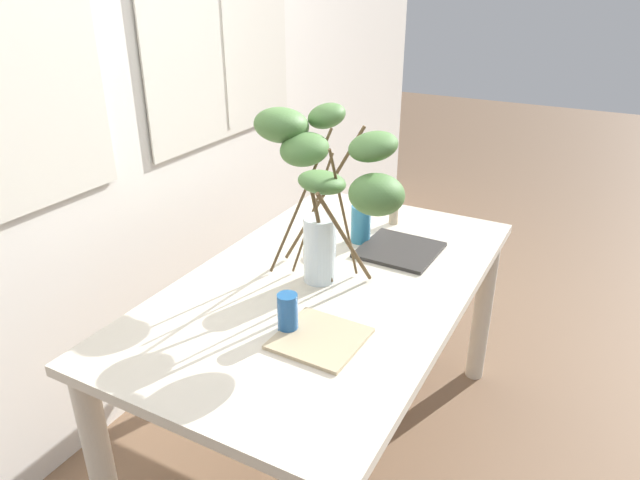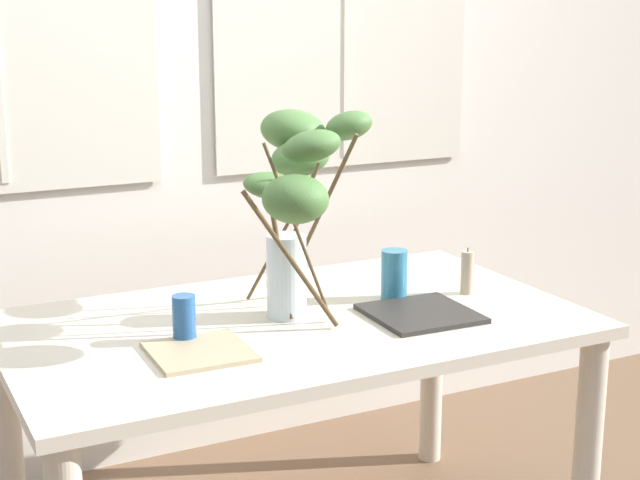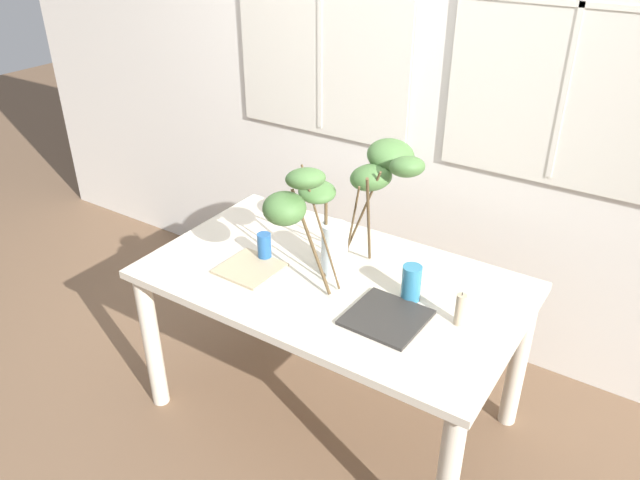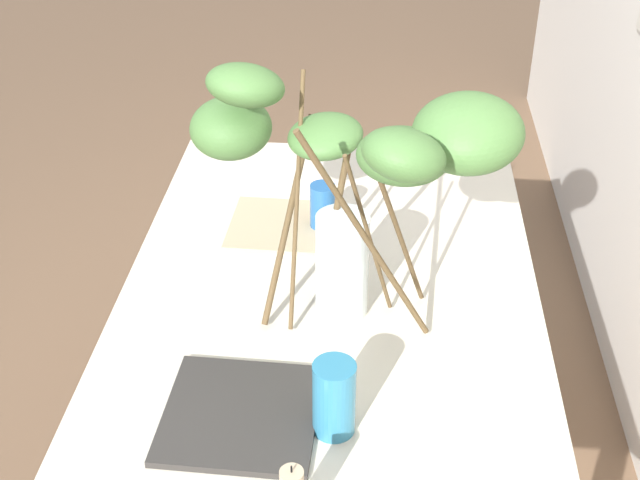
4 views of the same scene
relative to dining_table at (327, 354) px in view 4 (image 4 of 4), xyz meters
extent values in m
cube|color=beige|center=(0.00, 0.00, 0.10)|extent=(1.56, 0.91, 0.03)
cylinder|color=beige|center=(-0.72, -0.40, -0.28)|extent=(0.08, 0.08, 0.72)
cylinder|color=beige|center=(-0.72, 0.40, -0.28)|extent=(0.08, 0.08, 0.72)
cylinder|color=silver|center=(-0.01, 0.03, 0.23)|extent=(0.11, 0.11, 0.23)
cylinder|color=silver|center=(-0.01, 0.03, 0.16)|extent=(0.10, 0.10, 0.07)
cylinder|color=brown|center=(0.05, 0.14, 0.36)|extent=(0.23, 0.14, 0.48)
ellipsoid|color=#477038|center=(0.12, 0.24, 0.60)|extent=(0.27, 0.27, 0.15)
cylinder|color=brown|center=(-0.02, -0.06, 0.37)|extent=(0.19, 0.02, 0.49)
ellipsoid|color=#477038|center=(-0.02, -0.16, 0.62)|extent=(0.17, 0.16, 0.12)
cylinder|color=brown|center=(-0.05, -0.09, 0.31)|extent=(0.24, 0.10, 0.38)
ellipsoid|color=#477038|center=(-0.09, -0.20, 0.50)|extent=(0.21, 0.21, 0.13)
cylinder|color=brown|center=(0.04, 0.08, 0.33)|extent=(0.12, 0.11, 0.41)
ellipsoid|color=#477038|center=(0.09, 0.14, 0.54)|extent=(0.25, 0.24, 0.14)
cylinder|color=brown|center=(0.12, 0.08, 0.37)|extent=(0.12, 0.26, 0.50)
ellipsoid|color=#477038|center=(0.24, 0.14, 0.62)|extent=(0.19, 0.19, 0.12)
cylinder|color=brown|center=(-0.04, 0.01, 0.31)|extent=(0.06, 0.08, 0.37)
ellipsoid|color=#477038|center=(-0.07, -0.01, 0.49)|extent=(0.21, 0.21, 0.09)
cylinder|color=#235693|center=(-0.33, -0.04, 0.18)|extent=(0.06, 0.06, 0.12)
cylinder|color=teal|center=(0.34, 0.04, 0.19)|extent=(0.08, 0.08, 0.15)
cube|color=tan|center=(-0.32, -0.14, 0.12)|extent=(0.25, 0.25, 0.01)
cube|color=#2D2B28|center=(0.32, -0.13, 0.12)|extent=(0.29, 0.29, 0.01)
cylinder|color=black|center=(0.56, -0.01, 0.25)|extent=(0.00, 0.00, 0.01)
camera|label=1|loc=(-1.55, -0.80, 1.09)|focal=32.56mm
camera|label=2|loc=(-1.07, -2.28, 0.96)|focal=54.16mm
camera|label=3|loc=(1.14, -1.84, 1.52)|focal=34.74mm
camera|label=4|loc=(1.46, 0.10, 1.25)|focal=48.93mm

